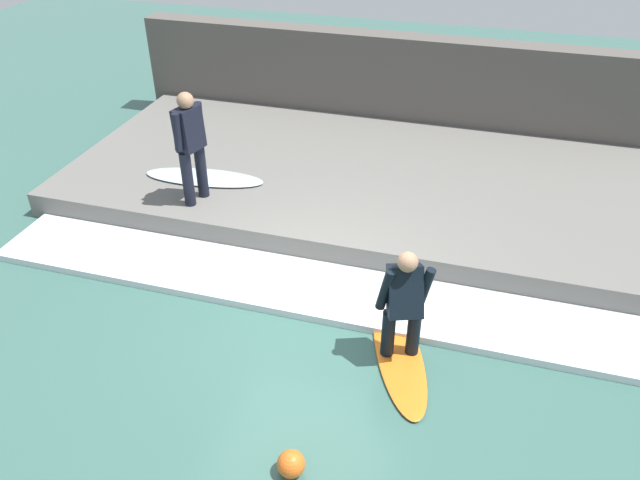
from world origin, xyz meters
name	(u,v)px	position (x,y,z in m)	size (l,w,h in m)	color
ground_plane	(303,319)	(0.00, 0.00, 0.00)	(28.00, 28.00, 0.00)	#386056
concrete_ledge	(364,181)	(3.30, 0.00, 0.20)	(4.40, 9.49, 0.40)	#66635E
back_wall	(395,86)	(5.75, 0.00, 0.95)	(0.50, 9.97, 1.91)	#544F49
wave_foam_crest	(316,290)	(0.54, 0.00, 0.05)	(1.13, 9.02, 0.10)	silver
surfboard_riding	(399,354)	(-0.30, -1.24, 0.03)	(2.02, 1.17, 0.06)	orange
surfer_riding	(404,300)	(-0.30, -1.24, 0.82)	(0.53, 0.60, 1.38)	black
surfer_waiting_near	(190,142)	(1.69, 2.19, 1.34)	(0.56, 0.36, 1.67)	black
surfboard_waiting_near	(204,177)	(2.31, 2.37, 0.43)	(0.75, 1.97, 0.06)	silver
marker_buoy	(291,464)	(-2.11, -0.55, 0.13)	(0.27, 0.27, 0.27)	orange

